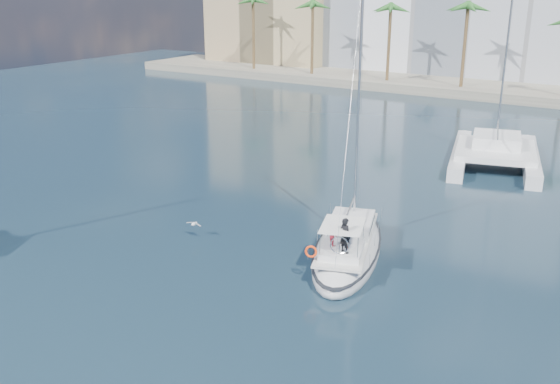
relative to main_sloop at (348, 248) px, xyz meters
The scene contains 8 objects.
ground 5.45m from the main_sloop, 148.18° to the right, with size 160.00×160.00×0.00m, color black.
quay 58.32m from the main_sloop, 94.54° to the left, with size 120.00×14.00×1.20m, color gray.
building_tan_left 81.59m from the main_sloop, 125.18° to the left, with size 22.00×14.00×22.00m, color tan.
palm_left 67.21m from the main_sloop, 125.50° to the left, with size 3.60×3.60×12.30m.
palm_centre 55.20m from the main_sloop, 94.87° to the left, with size 3.60×3.60×12.30m.
main_sloop is the anchor object (origin of this frame).
catamaran 23.27m from the main_sloop, 84.90° to the left, with size 9.78×14.77×19.57m.
seagull 9.19m from the main_sloop, 163.99° to the right, with size 1.08×0.46×0.20m.
Camera 1 is at (18.35, -25.82, 14.50)m, focal length 40.00 mm.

